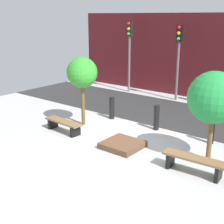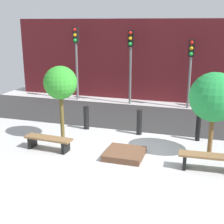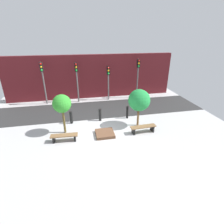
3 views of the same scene
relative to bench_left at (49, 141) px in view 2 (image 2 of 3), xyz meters
The scene contains 14 objects.
ground_plane 2.56m from the bench_left, 10.78° to the left, with size 18.00×18.00×0.00m, color #B2B2B2.
road_strip 5.11m from the bench_left, 60.67° to the left, with size 18.00×3.81×0.01m, color #2C2C2C.
building_facade 8.36m from the bench_left, 72.19° to the left, with size 16.20×0.50×4.19m, color #511419.
bench_left is the anchor object (origin of this frame).
bench_right 5.00m from the bench_left, ahead, with size 1.72×0.50×0.47m.
planter_bed 2.52m from the bench_left, ahead, with size 1.16×1.15×0.19m, color brown.
tree_behind_left_bench 1.99m from the bench_left, 90.00° to the left, with size 1.14×1.14×2.61m.
tree_behind_right_bench 5.34m from the bench_left, 11.70° to the left, with size 1.48×1.48×2.62m.
bollard_far_left 2.33m from the bench_left, 79.96° to the left, with size 0.21×0.21×0.90m, color black.
bollard_left 3.39m from the bench_left, 42.52° to the left, with size 0.20×0.20×0.94m, color black.
bollard_center 5.14m from the bench_left, 26.52° to the left, with size 0.17×0.17×0.97m, color black.
traffic_light_west 7.26m from the bench_left, 105.49° to the left, with size 0.28×0.27×3.77m.
traffic_light_mid_west 7.08m from the bench_left, 80.99° to the left, with size 0.28×0.27×3.64m.
traffic_light_mid_east 7.96m from the bench_left, 59.27° to the left, with size 0.28×0.27×3.24m.
Camera 2 is at (2.26, -8.88, 4.01)m, focal length 50.00 mm.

